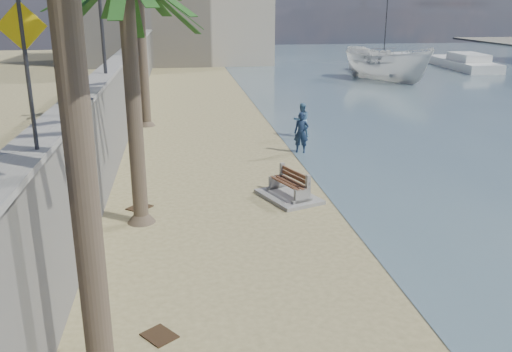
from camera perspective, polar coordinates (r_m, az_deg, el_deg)
seawall at (r=28.14m, az=-13.53°, el=8.64°), size 0.45×70.00×3.50m
wall_cap at (r=27.93m, az=-13.80°, el=12.29°), size 0.80×70.00×0.12m
bench_far at (r=17.23m, az=3.49°, el=-1.17°), size 2.06×2.44×0.87m
pedestrian_sign at (r=9.54m, az=-23.12°, el=11.61°), size 0.78×0.07×2.40m
person_a at (r=22.49m, az=4.80°, el=4.86°), size 0.83×0.71×1.94m
person_b at (r=25.30m, az=4.82°, el=6.08°), size 0.87×0.69×1.75m
boat_cruiser at (r=45.31m, az=13.69°, el=11.53°), size 4.35×4.39×3.73m
yacht_near at (r=57.07m, az=20.82°, el=10.94°), size 3.91×11.26×1.50m
yacht_far at (r=50.18m, az=12.14°, el=10.91°), size 2.45×7.76×1.50m
sailboat_west at (r=63.53m, az=13.29°, el=12.15°), size 7.39×4.24×9.55m
debris_b at (r=10.71m, az=-10.13°, el=-16.21°), size 0.76×0.78×0.03m
debris_c at (r=16.89m, az=-12.16°, el=-3.26°), size 0.85×0.87×0.03m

